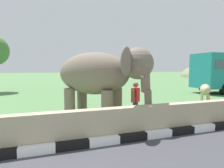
# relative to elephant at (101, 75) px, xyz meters

# --- Properties ---
(barrier_parapet) EXTENTS (28.00, 0.36, 1.00)m
(barrier_parapet) POSITION_rel_elephant_xyz_m (-1.36, -1.92, -1.45)
(barrier_parapet) COLOR tan
(barrier_parapet) RESTS_ON ground_plane
(elephant) EXTENTS (3.85, 3.82, 2.96)m
(elephant) POSITION_rel_elephant_xyz_m (0.00, 0.00, 0.00)
(elephant) COLOR #78695A
(elephant) RESTS_ON ground_plane
(person_handler) EXTENTS (0.53, 0.52, 1.66)m
(person_handler) POSITION_rel_elephant_xyz_m (1.41, -0.25, -1.02)
(person_handler) COLOR navy
(person_handler) RESTS_ON ground_plane
(cow_near) EXTENTS (1.57, 1.69, 1.23)m
(cow_near) POSITION_rel_elephant_xyz_m (7.31, 1.93, -1.08)
(cow_near) COLOR tan
(cow_near) RESTS_ON ground_plane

